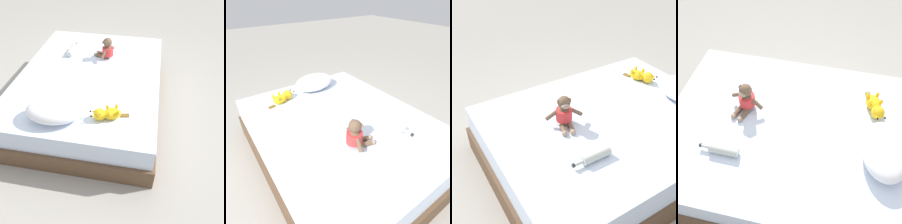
% 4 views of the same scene
% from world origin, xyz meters
% --- Properties ---
extents(ground_plane, '(16.00, 16.00, 0.00)m').
position_xyz_m(ground_plane, '(0.00, 0.00, 0.00)').
color(ground_plane, '#9E998E').
extents(bed, '(1.47, 1.90, 0.43)m').
position_xyz_m(bed, '(0.00, 0.00, 0.21)').
color(bed, brown).
rests_on(bed, ground_plane).
extents(pillow, '(0.50, 0.36, 0.17)m').
position_xyz_m(pillow, '(0.11, 0.69, 0.51)').
color(pillow, white).
rests_on(pillow, bed).
extents(plush_monkey, '(0.24, 0.28, 0.24)m').
position_xyz_m(plush_monkey, '(-0.11, -0.34, 0.53)').
color(plush_monkey, brown).
rests_on(plush_monkey, bed).
extents(plush_yellow_creature, '(0.32, 0.18, 0.10)m').
position_xyz_m(plush_yellow_creature, '(-0.30, 0.62, 0.48)').
color(plush_yellow_creature, yellow).
rests_on(plush_yellow_creature, bed).
extents(glass_bottle, '(0.07, 0.28, 0.07)m').
position_xyz_m(glass_bottle, '(0.31, -0.37, 0.46)').
color(glass_bottle, '#B7BCB2').
rests_on(glass_bottle, bed).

